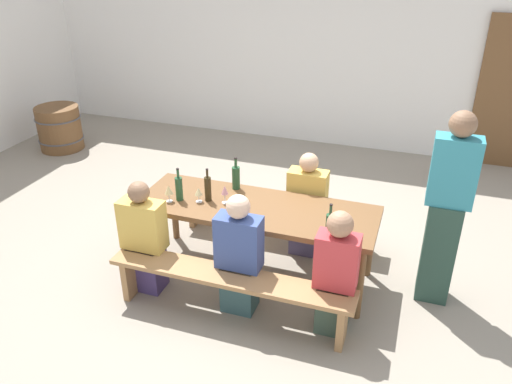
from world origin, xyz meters
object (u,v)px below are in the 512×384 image
(wooden_door, at_px, (511,94))
(wine_glass_0, at_px, (198,192))
(wine_bottle_1, at_px, (208,188))
(wine_glass_2, at_px, (169,190))
(seated_guest_near_0, at_px, (144,240))
(standing_host, at_px, (446,213))
(seated_guest_near_2, at_px, (336,275))
(bench_near, at_px, (229,283))
(seated_guest_far_0, at_px, (307,207))
(wine_bottle_2, at_px, (179,188))
(bench_far, at_px, (277,209))
(wine_bottle_0, at_px, (236,177))
(wine_glass_1, at_px, (225,191))
(wine_bottle_3, at_px, (330,225))
(tasting_table, at_px, (256,213))
(seated_guest_near_1, at_px, (239,257))
(wine_barrel, at_px, (60,128))

(wooden_door, height_order, wine_glass_0, wooden_door)
(wine_bottle_1, bearing_deg, wine_glass_2, -157.45)
(seated_guest_near_0, bearing_deg, standing_host, -73.98)
(seated_guest_near_0, bearing_deg, seated_guest_near_2, -90.00)
(wine_glass_0, distance_m, seated_guest_near_0, 0.66)
(bench_near, distance_m, seated_guest_far_0, 1.30)
(wooden_door, relative_size, wine_bottle_2, 6.39)
(bench_far, xyz_separation_m, seated_guest_near_0, (-0.89, -1.23, 0.16))
(wine_bottle_0, bearing_deg, bench_near, -72.54)
(wine_bottle_2, bearing_deg, wine_glass_1, 10.77)
(bench_near, bearing_deg, seated_guest_near_0, 170.46)
(bench_far, xyz_separation_m, wine_bottle_3, (0.75, -1.00, 0.51))
(wine_bottle_1, bearing_deg, bench_near, -54.59)
(wine_bottle_1, relative_size, wine_bottle_3, 1.04)
(wine_bottle_2, height_order, wine_bottle_3, wine_bottle_2)
(wine_glass_1, bearing_deg, wine_bottle_1, -178.82)
(wine_glass_1, bearing_deg, wooden_door, 53.30)
(tasting_table, distance_m, bench_far, 0.76)
(seated_guest_near_2, bearing_deg, wine_bottle_1, 69.21)
(wine_bottle_1, distance_m, wine_glass_2, 0.37)
(wooden_door, relative_size, wine_bottle_3, 6.66)
(wine_glass_0, bearing_deg, seated_guest_far_0, 35.06)
(wooden_door, bearing_deg, tasting_table, -123.82)
(wine_glass_0, xyz_separation_m, seated_guest_near_2, (1.41, -0.45, -0.30))
(bench_near, xyz_separation_m, bench_far, (0.00, 1.38, 0.00))
(wine_bottle_3, relative_size, seated_guest_near_1, 0.28)
(wooden_door, bearing_deg, wine_barrel, -166.48)
(wine_bottle_0, bearing_deg, wine_glass_0, -121.51)
(wine_bottle_2, xyz_separation_m, seated_guest_near_1, (0.76, -0.43, -0.34))
(wooden_door, bearing_deg, wine_glass_1, -126.70)
(seated_guest_near_1, distance_m, wine_barrel, 4.78)
(wooden_door, height_order, tasting_table, wooden_door)
(wine_glass_1, bearing_deg, bench_far, 67.59)
(tasting_table, relative_size, wine_bottle_2, 6.87)
(seated_guest_near_2, distance_m, standing_host, 1.12)
(wooden_door, relative_size, wine_barrel, 3.07)
(seated_guest_near_1, bearing_deg, wine_glass_0, 51.75)
(tasting_table, height_order, wine_glass_1, wine_glass_1)
(wine_bottle_3, distance_m, standing_host, 1.03)
(bench_near, bearing_deg, seated_guest_near_2, 9.78)
(wooden_door, distance_m, wine_bottle_3, 4.30)
(standing_host, relative_size, wine_barrel, 2.62)
(wine_glass_1, height_order, seated_guest_near_2, seated_guest_near_2)
(seated_guest_near_1, distance_m, seated_guest_far_0, 1.13)
(wine_glass_1, distance_m, seated_guest_near_1, 0.70)
(wooden_door, distance_m, wine_bottle_2, 4.92)
(seated_guest_near_0, bearing_deg, bench_near, -99.54)
(wine_bottle_2, relative_size, seated_guest_far_0, 0.29)
(wine_glass_2, height_order, wine_barrel, wine_glass_2)
(tasting_table, distance_m, wine_barrel, 4.48)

